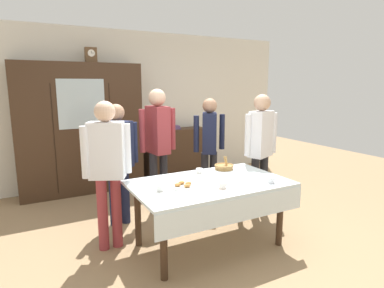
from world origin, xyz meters
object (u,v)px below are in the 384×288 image
object	(u,v)px
person_behind_table_left	(107,161)
person_beside_shelf	(118,153)
spoon_mid_right	(252,172)
person_by_cabinet	(158,138)
mantel_clock	(91,55)
tea_cup_far_left	(222,186)
bookshelf_low	(176,153)
wall_cabinet	(81,129)
book_stack	(175,127)
person_near_right_end	(261,143)
tea_cup_back_edge	(199,171)
bread_basket	(224,167)
tea_cup_mid_right	(160,189)
dining_table	(211,191)
spoon_mid_left	(209,191)
person_behind_table_right	(209,141)
pastry_plate	(184,186)
tea_cup_near_left	(271,181)

from	to	relation	value
person_behind_table_left	person_beside_shelf	xyz separation A→B (m)	(0.26, 0.56, -0.05)
spoon_mid_right	person_by_cabinet	bearing A→B (deg)	125.23
person_beside_shelf	mantel_clock	bearing A→B (deg)	88.55
tea_cup_far_left	bookshelf_low	bearing A→B (deg)	74.07
person_behind_table_left	person_beside_shelf	bearing A→B (deg)	65.00
wall_cabinet	book_stack	xyz separation A→B (m)	(1.71, 0.05, -0.08)
spoon_mid_right	person_behind_table_left	bearing A→B (deg)	166.59
person_near_right_end	tea_cup_back_edge	bearing A→B (deg)	-173.60
tea_cup_back_edge	bread_basket	distance (m)	0.37
tea_cup_mid_right	person_behind_table_left	size ratio (longest dim) A/B	0.08
dining_table	mantel_clock	bearing A→B (deg)	104.70
tea_cup_back_edge	person_by_cabinet	bearing A→B (deg)	102.99
tea_cup_mid_right	dining_table	bearing A→B (deg)	0.67
tea_cup_back_edge	person_near_right_end	bearing A→B (deg)	6.40
tea_cup_far_left	person_by_cabinet	world-z (taller)	person_by_cabinet
wall_cabinet	spoon_mid_left	world-z (taller)	wall_cabinet
person_behind_table_right	spoon_mid_left	bearing A→B (deg)	-121.10
tea_cup_far_left	person_near_right_end	size ratio (longest dim) A/B	0.08
pastry_plate	spoon_mid_right	world-z (taller)	pastry_plate
dining_table	bookshelf_low	world-z (taller)	bookshelf_low
mantel_clock	tea_cup_near_left	size ratio (longest dim) A/B	1.85
bookshelf_low	tea_cup_near_left	bearing A→B (deg)	-95.02
dining_table	spoon_mid_right	distance (m)	0.66
tea_cup_near_left	person_by_cabinet	world-z (taller)	person_by_cabinet
spoon_mid_left	person_behind_table_right	bearing A→B (deg)	58.90
wall_cabinet	person_behind_table_right	size ratio (longest dim) A/B	1.34
mantel_clock	tea_cup_mid_right	xyz separation A→B (m)	(0.09, -2.60, -1.47)
tea_cup_far_left	person_behind_table_right	size ratio (longest dim) A/B	0.08
bookshelf_low	wall_cabinet	bearing A→B (deg)	-178.31
bread_basket	person_beside_shelf	distance (m)	1.33
tea_cup_near_left	person_behind_table_right	xyz separation A→B (m)	(0.13, 1.49, 0.19)
person_behind_table_left	bookshelf_low	bearing A→B (deg)	50.14
tea_cup_back_edge	person_behind_table_left	distance (m)	1.07
dining_table	tea_cup_back_edge	size ratio (longest dim) A/B	12.85
tea_cup_near_left	pastry_plate	size ratio (longest dim) A/B	0.46
tea_cup_mid_right	person_beside_shelf	bearing A→B (deg)	96.97
tea_cup_near_left	spoon_mid_right	distance (m)	0.43
wall_cabinet	spoon_mid_left	size ratio (longest dim) A/B	17.71
bread_basket	person_near_right_end	bearing A→B (deg)	7.98
dining_table	tea_cup_far_left	xyz separation A→B (m)	(-0.00, -0.23, 0.13)
mantel_clock	person_by_cabinet	bearing A→B (deg)	-68.37
person_beside_shelf	dining_table	bearing A→B (deg)	-55.71
tea_cup_near_left	person_beside_shelf	bearing A→B (deg)	132.93
person_beside_shelf	tea_cup_back_edge	bearing A→B (deg)	-40.99
bookshelf_low	person_by_cabinet	bearing A→B (deg)	-122.88
tea_cup_mid_right	person_behind_table_left	bearing A→B (deg)	128.01
dining_table	person_beside_shelf	world-z (taller)	person_beside_shelf
book_stack	pastry_plate	distance (m)	2.88
tea_cup_far_left	person_beside_shelf	world-z (taller)	person_beside_shelf
spoon_mid_left	spoon_mid_right	xyz separation A→B (m)	(0.81, 0.35, 0.00)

